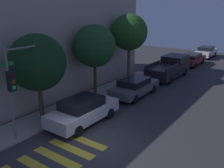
% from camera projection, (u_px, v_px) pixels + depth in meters
% --- Properties ---
extents(ground_plane, '(60.00, 60.00, 0.00)m').
position_uv_depth(ground_plane, '(98.00, 145.00, 11.68)').
color(ground_plane, '#333335').
extents(sidewalk, '(26.00, 2.10, 0.14)m').
position_uv_depth(sidewalk, '(39.00, 121.00, 14.01)').
color(sidewalk, gray).
rests_on(sidewalk, ground).
extents(crosswalk, '(5.73, 2.60, 0.00)m').
position_uv_depth(crosswalk, '(40.00, 168.00, 10.00)').
color(crosswalk, gold).
rests_on(crosswalk, ground).
extents(traffic_light_pole, '(2.60, 0.56, 4.55)m').
position_uv_depth(traffic_light_pole, '(20.00, 75.00, 11.46)').
color(traffic_light_pole, slate).
rests_on(traffic_light_pole, ground).
extents(sedan_near_corner, '(4.36, 1.79, 1.48)m').
position_uv_depth(sedan_near_corner, '(83.00, 110.00, 13.67)').
color(sedan_near_corner, '#B7BABF').
rests_on(sedan_near_corner, ground).
extents(sedan_middle, '(4.36, 1.82, 1.32)m').
position_uv_depth(sedan_middle, '(135.00, 87.00, 18.03)').
color(sedan_middle, '#4C5156').
rests_on(sedan_middle, ground).
extents(pickup_truck, '(5.59, 2.12, 1.84)m').
position_uv_depth(pickup_truck, '(170.00, 67.00, 22.91)').
color(pickup_truck, black).
rests_on(pickup_truck, ground).
extents(sedan_far_end, '(4.69, 1.81, 1.30)m').
position_uv_depth(sedan_far_end, '(192.00, 59.00, 27.81)').
color(sedan_far_end, maroon).
rests_on(sedan_far_end, ground).
extents(sedan_tail_of_row, '(4.27, 1.81, 1.40)m').
position_uv_depth(sedan_tail_of_row, '(206.00, 52.00, 32.15)').
color(sedan_tail_of_row, silver).
rests_on(sedan_tail_of_row, ground).
extents(tree_near_corner, '(3.08, 3.08, 4.90)m').
position_uv_depth(tree_near_corner, '(38.00, 63.00, 13.28)').
color(tree_near_corner, '#4C3823').
rests_on(tree_near_corner, ground).
extents(tree_midblock, '(2.92, 2.92, 5.14)m').
position_uv_depth(tree_midblock, '(94.00, 46.00, 16.92)').
color(tree_midblock, '#42301E').
rests_on(tree_midblock, ground).
extents(tree_far_end, '(2.96, 2.96, 5.74)m').
position_uv_depth(tree_far_end, '(129.00, 32.00, 20.26)').
color(tree_far_end, brown).
rests_on(tree_far_end, ground).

